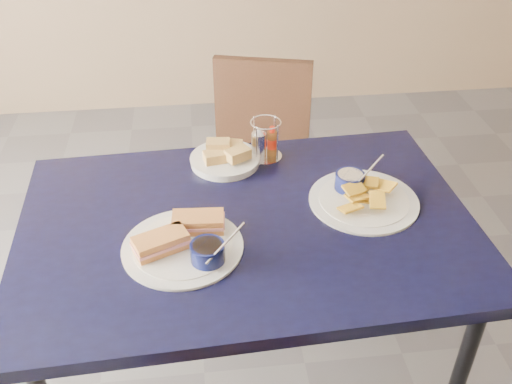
{
  "coord_description": "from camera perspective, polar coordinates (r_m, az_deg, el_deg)",
  "views": [
    {
      "loc": [
        -0.34,
        -1.02,
        1.76
      ],
      "look_at": [
        -0.19,
        0.29,
        0.82
      ],
      "focal_mm": 40.0,
      "sensor_mm": 36.0,
      "label": 1
    }
  ],
  "objects": [
    {
      "name": "sandwich_plate",
      "position": [
        1.53,
        -7.05,
        -4.93
      ],
      "size": [
        0.33,
        0.32,
        0.12
      ],
      "color": "white",
      "rests_on": "dining_table"
    },
    {
      "name": "bread_basket",
      "position": [
        1.86,
        -3.1,
        3.49
      ],
      "size": [
        0.22,
        0.22,
        0.07
      ],
      "color": "white",
      "rests_on": "dining_table"
    },
    {
      "name": "plantain_plate",
      "position": [
        1.72,
        10.35,
        -0.24
      ],
      "size": [
        0.32,
        0.32,
        0.12
      ],
      "color": "white",
      "rests_on": "dining_table"
    },
    {
      "name": "chair_far",
      "position": [
        2.43,
        -0.15,
        4.24
      ],
      "size": [
        0.49,
        0.48,
        0.86
      ],
      "color": "black",
      "rests_on": "ground"
    },
    {
      "name": "condiment_caddy",
      "position": [
        1.87,
        0.81,
        4.99
      ],
      "size": [
        0.11,
        0.11,
        0.14
      ],
      "color": "silver",
      "rests_on": "dining_table"
    },
    {
      "name": "dining_table",
      "position": [
        1.66,
        -0.87,
        -4.57
      ],
      "size": [
        1.32,
        0.91,
        0.75
      ],
      "color": "black",
      "rests_on": "ground"
    }
  ]
}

